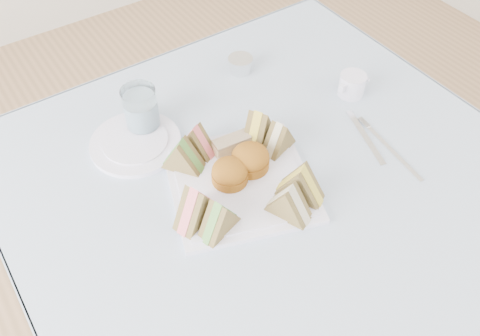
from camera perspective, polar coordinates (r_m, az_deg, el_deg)
table at (r=1.33m, az=3.33°, el=-12.10°), size 0.90×0.90×0.74m
tablecloth at (r=1.02m, az=4.24°, el=-1.73°), size 1.02×1.02×0.01m
serving_plate at (r=1.01m, az=0.00°, el=-1.66°), size 0.35×0.35×0.01m
sandwich_fl_a at (r=0.92m, az=-4.97°, el=-4.02°), size 0.10×0.07×0.08m
sandwich_fl_b at (r=0.91m, az=-2.36°, el=-5.43°), size 0.09×0.06×0.07m
sandwich_fr_a at (r=0.96m, az=6.83°, el=-1.56°), size 0.08×0.10×0.08m
sandwich_fr_b at (r=0.93m, az=5.53°, el=-3.65°), size 0.07×0.10×0.08m
sandwich_bl_a at (r=1.01m, az=-6.48°, el=1.58°), size 0.08×0.09×0.08m
sandwich_bl_b at (r=1.04m, az=-4.96°, el=3.21°), size 0.07×0.09×0.07m
sandwich_br_a at (r=1.04m, az=4.38°, el=3.60°), size 0.09×0.06×0.07m
sandwich_br_b at (r=1.05m, az=2.03°, el=4.70°), size 0.10×0.08×0.08m
scone_left at (r=0.99m, az=-1.17°, el=-0.54°), size 0.10×0.10×0.05m
scone_right at (r=1.01m, az=1.17°, el=1.06°), size 0.09×0.09×0.05m
pastry_slice at (r=1.05m, az=-0.93°, el=2.61°), size 0.08×0.04×0.04m
side_plate at (r=1.11m, az=-11.65°, el=2.76°), size 0.20×0.20×0.01m
water_glass at (r=1.11m, az=-11.04°, el=6.41°), size 0.07×0.07×0.11m
tea_strainer at (r=1.27m, az=0.05°, el=11.45°), size 0.07×0.07×0.03m
knife at (r=1.14m, az=13.89°, el=3.39°), size 0.07×0.17×0.00m
fork at (r=1.12m, az=16.91°, el=1.59°), size 0.03×0.18×0.00m
creamer_jug at (r=1.22m, az=12.46°, el=9.11°), size 0.07×0.07×0.05m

